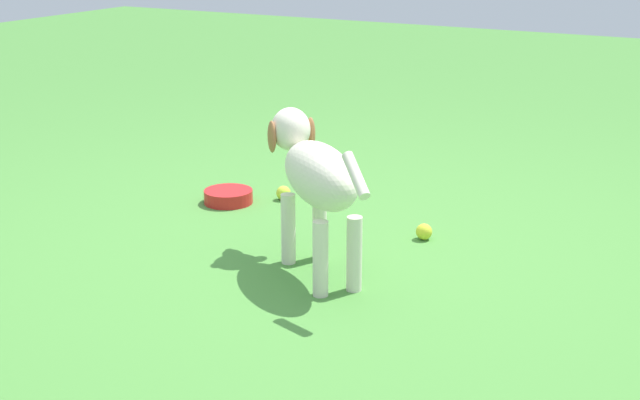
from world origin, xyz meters
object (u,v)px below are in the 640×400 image
dog (315,174)px  tennis_ball_0 (283,193)px  water_bowl (228,196)px  tennis_ball_1 (424,232)px

dog → tennis_ball_0: 0.93m
tennis_ball_0 → water_bowl: tennis_ball_0 is taller
tennis_ball_0 → tennis_ball_1: same height
tennis_ball_1 → water_bowl: size_ratio=0.30×
tennis_ball_1 → tennis_ball_0: bearing=-102.8°
tennis_ball_1 → water_bowl: 0.96m
tennis_ball_0 → water_bowl: (0.16, -0.20, -0.00)m
dog → tennis_ball_1: dog is taller
dog → tennis_ball_0: bearing=-11.7°
dog → water_bowl: size_ratio=3.03×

